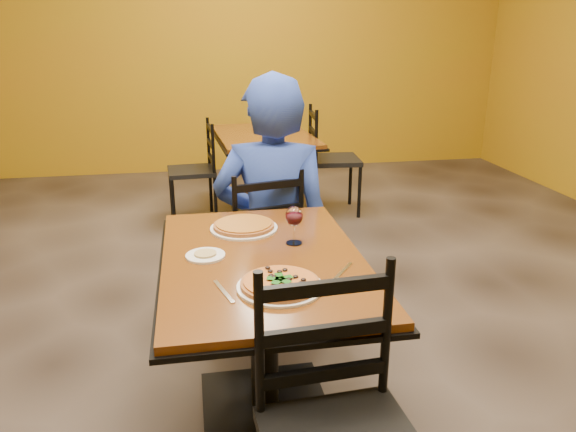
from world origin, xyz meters
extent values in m
cube|color=black|center=(0.00, 0.00, 0.00)|extent=(7.00, 8.00, 0.01)
cube|color=#A76E12|center=(0.00, 4.00, 1.50)|extent=(7.00, 0.01, 3.00)
cube|color=brown|center=(0.00, -0.50, 0.73)|extent=(0.80, 1.20, 0.03)
cube|color=black|center=(0.00, -0.50, 0.71)|extent=(0.83, 1.23, 0.02)
cylinder|color=black|center=(0.00, -0.50, 0.37)|extent=(0.12, 0.12, 0.66)
cube|color=black|center=(0.00, -0.50, 0.02)|extent=(0.55, 0.55, 0.04)
cube|color=brown|center=(0.37, 2.20, 0.74)|extent=(0.86, 1.23, 0.03)
cube|color=black|center=(0.37, 2.20, 0.71)|extent=(0.89, 1.27, 0.02)
cylinder|color=black|center=(0.37, 2.20, 0.37)|extent=(0.12, 0.12, 0.66)
cube|color=black|center=(0.37, 2.20, 0.02)|extent=(0.58, 0.58, 0.04)
imported|color=#1C2D9C|center=(0.17, 0.37, 0.71)|extent=(0.77, 0.60, 1.42)
cylinder|color=white|center=(0.02, -0.79, 0.76)|extent=(0.31, 0.31, 0.01)
cylinder|color=#8B350A|center=(0.02, -0.79, 0.77)|extent=(0.28, 0.28, 0.02)
cylinder|color=white|center=(-0.04, -0.16, 0.76)|extent=(0.31, 0.31, 0.01)
cylinder|color=#BA8A23|center=(-0.04, -0.16, 0.77)|extent=(0.28, 0.28, 0.02)
cylinder|color=white|center=(-0.23, -0.45, 0.76)|extent=(0.16, 0.16, 0.01)
cylinder|color=tan|center=(-0.23, -0.45, 0.76)|extent=(0.09, 0.09, 0.01)
cube|color=silver|center=(-0.18, -0.78, 0.75)|extent=(0.07, 0.19, 0.00)
cube|color=silver|center=(0.27, -0.70, 0.75)|extent=(0.14, 0.18, 0.00)
camera|label=1|loc=(-0.26, -2.51, 1.62)|focal=34.04mm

